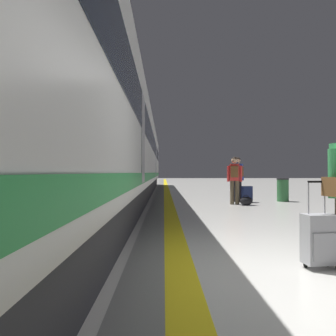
{
  "coord_description": "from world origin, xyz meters",
  "views": [
    {
      "loc": [
        -1.28,
        -3.48,
        1.13
      ],
      "look_at": [
        -1.17,
        4.41,
        1.24
      ],
      "focal_mm": 33.77,
      "sensor_mm": 36.0,
      "label": 1
    }
  ],
  "objects_px": {
    "passenger_near": "(235,176)",
    "waste_bin": "(283,190)",
    "suitcase_mid": "(247,193)",
    "high_speed_train": "(116,138)",
    "rolling_suitcase_foreground": "(320,239)",
    "duffel_bag_near": "(246,201)",
    "passenger_mid": "(238,175)"
  },
  "relations": [
    {
      "from": "passenger_near",
      "to": "passenger_mid",
      "type": "xyz_separation_m",
      "value": [
        0.34,
        0.95,
        0.02
      ]
    },
    {
      "from": "rolling_suitcase_foreground",
      "to": "passenger_mid",
      "type": "xyz_separation_m",
      "value": [
        1.02,
        8.39,
        0.67
      ]
    },
    {
      "from": "rolling_suitcase_foreground",
      "to": "waste_bin",
      "type": "relative_size",
      "value": 1.13
    },
    {
      "from": "duffel_bag_near",
      "to": "suitcase_mid",
      "type": "xyz_separation_m",
      "value": [
        0.33,
        1.17,
        0.18
      ]
    },
    {
      "from": "high_speed_train",
      "to": "duffel_bag_near",
      "type": "distance_m",
      "value": 5.66
    },
    {
      "from": "passenger_mid",
      "to": "suitcase_mid",
      "type": "relative_size",
      "value": 2.83
    },
    {
      "from": "high_speed_train",
      "to": "suitcase_mid",
      "type": "bearing_deg",
      "value": -8.54
    },
    {
      "from": "high_speed_train",
      "to": "suitcase_mid",
      "type": "relative_size",
      "value": 59.12
    },
    {
      "from": "passenger_near",
      "to": "passenger_mid",
      "type": "relative_size",
      "value": 0.98
    },
    {
      "from": "rolling_suitcase_foreground",
      "to": "passenger_mid",
      "type": "distance_m",
      "value": 8.47
    },
    {
      "from": "passenger_mid",
      "to": "suitcase_mid",
      "type": "xyz_separation_m",
      "value": [
        0.31,
        -0.11,
        -0.69
      ]
    },
    {
      "from": "high_speed_train",
      "to": "rolling_suitcase_foreground",
      "type": "bearing_deg",
      "value": -67.39
    },
    {
      "from": "duffel_bag_near",
      "to": "waste_bin",
      "type": "bearing_deg",
      "value": 39.0
    },
    {
      "from": "high_speed_train",
      "to": "suitcase_mid",
      "type": "distance_m",
      "value": 5.59
    },
    {
      "from": "duffel_bag_near",
      "to": "passenger_mid",
      "type": "height_order",
      "value": "passenger_mid"
    },
    {
      "from": "passenger_near",
      "to": "duffel_bag_near",
      "type": "relative_size",
      "value": 3.84
    },
    {
      "from": "high_speed_train",
      "to": "duffel_bag_near",
      "type": "height_order",
      "value": "high_speed_train"
    },
    {
      "from": "high_speed_train",
      "to": "waste_bin",
      "type": "distance_m",
      "value": 6.92
    },
    {
      "from": "suitcase_mid",
      "to": "passenger_mid",
      "type": "bearing_deg",
      "value": 161.19
    },
    {
      "from": "high_speed_train",
      "to": "passenger_near",
      "type": "bearing_deg",
      "value": -19.96
    },
    {
      "from": "passenger_near",
      "to": "waste_bin",
      "type": "height_order",
      "value": "passenger_near"
    },
    {
      "from": "duffel_bag_near",
      "to": "passenger_mid",
      "type": "bearing_deg",
      "value": 89.25
    },
    {
      "from": "suitcase_mid",
      "to": "passenger_near",
      "type": "bearing_deg",
      "value": -127.7
    },
    {
      "from": "suitcase_mid",
      "to": "waste_bin",
      "type": "xyz_separation_m",
      "value": [
        1.5,
        0.31,
        0.13
      ]
    },
    {
      "from": "rolling_suitcase_foreground",
      "to": "suitcase_mid",
      "type": "xyz_separation_m",
      "value": [
        1.33,
        8.28,
        -0.02
      ]
    },
    {
      "from": "high_speed_train",
      "to": "passenger_mid",
      "type": "bearing_deg",
      "value": -7.83
    },
    {
      "from": "passenger_mid",
      "to": "passenger_near",
      "type": "bearing_deg",
      "value": -109.65
    },
    {
      "from": "duffel_bag_near",
      "to": "suitcase_mid",
      "type": "distance_m",
      "value": 1.23
    },
    {
      "from": "high_speed_train",
      "to": "passenger_near",
      "type": "relative_size",
      "value": 21.3
    },
    {
      "from": "passenger_near",
      "to": "suitcase_mid",
      "type": "xyz_separation_m",
      "value": [
        0.66,
        0.85,
        -0.67
      ]
    },
    {
      "from": "passenger_near",
      "to": "waste_bin",
      "type": "xyz_separation_m",
      "value": [
        2.15,
        1.16,
        -0.55
      ]
    },
    {
      "from": "passenger_near",
      "to": "duffel_bag_near",
      "type": "height_order",
      "value": "passenger_near"
    }
  ]
}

